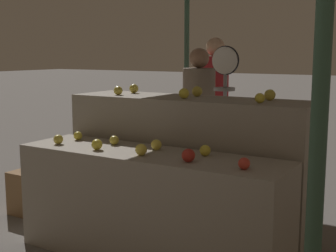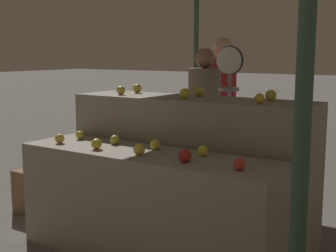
{
  "view_description": "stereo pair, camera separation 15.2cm",
  "coord_description": "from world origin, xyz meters",
  "px_view_note": "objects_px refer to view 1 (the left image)",
  "views": [
    {
      "loc": [
        1.81,
        -2.71,
        1.5
      ],
      "look_at": [
        -0.02,
        0.3,
        0.95
      ],
      "focal_mm": 50.0,
      "sensor_mm": 36.0,
      "label": 1
    },
    {
      "loc": [
        1.93,
        -2.63,
        1.5
      ],
      "look_at": [
        -0.02,
        0.3,
        0.95
      ],
      "focal_mm": 50.0,
      "sensor_mm": 36.0,
      "label": 2
    }
  ],
  "objects_px": {
    "person_vendor_at_scale": "(199,112)",
    "produce_scale": "(225,92)",
    "person_customer_left": "(215,97)",
    "wooden_crate_side": "(38,192)"
  },
  "relations": [
    {
      "from": "person_vendor_at_scale",
      "to": "person_customer_left",
      "type": "xyz_separation_m",
      "value": [
        -0.19,
        0.78,
        0.09
      ]
    },
    {
      "from": "wooden_crate_side",
      "to": "produce_scale",
      "type": "bearing_deg",
      "value": 34.32
    },
    {
      "from": "produce_scale",
      "to": "person_customer_left",
      "type": "xyz_separation_m",
      "value": [
        -0.61,
        1.07,
        -0.16
      ]
    },
    {
      "from": "person_vendor_at_scale",
      "to": "produce_scale",
      "type": "bearing_deg",
      "value": 133.17
    },
    {
      "from": "produce_scale",
      "to": "person_customer_left",
      "type": "height_order",
      "value": "person_customer_left"
    },
    {
      "from": "person_vendor_at_scale",
      "to": "person_customer_left",
      "type": "height_order",
      "value": "person_customer_left"
    },
    {
      "from": "person_vendor_at_scale",
      "to": "person_customer_left",
      "type": "relative_size",
      "value": 0.92
    },
    {
      "from": "person_customer_left",
      "to": "wooden_crate_side",
      "type": "height_order",
      "value": "person_customer_left"
    },
    {
      "from": "person_customer_left",
      "to": "wooden_crate_side",
      "type": "relative_size",
      "value": 4.14
    },
    {
      "from": "person_customer_left",
      "to": "produce_scale",
      "type": "bearing_deg",
      "value": 109.04
    }
  ]
}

